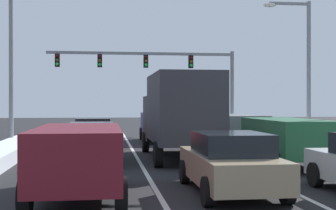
% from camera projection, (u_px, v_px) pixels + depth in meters
% --- Properties ---
extents(ground_plane, '(120.00, 120.00, 0.00)m').
position_uv_depth(ground_plane, '(189.00, 166.00, 17.45)').
color(ground_plane, black).
extents(lane_stripe_between_right_lane_and_center_lane, '(0.14, 34.72, 0.01)m').
position_uv_depth(lane_stripe_between_right_lane_and_center_lane, '(216.00, 156.00, 20.80)').
color(lane_stripe_between_right_lane_and_center_lane, silver).
rests_on(lane_stripe_between_right_lane_and_center_lane, ground).
extents(lane_stripe_between_center_lane_and_left_lane, '(0.14, 34.72, 0.01)m').
position_uv_depth(lane_stripe_between_center_lane_and_left_lane, '(136.00, 157.00, 20.36)').
color(lane_stripe_between_center_lane_and_left_lane, silver).
rests_on(lane_stripe_between_center_lane_and_left_lane, ground).
extents(snow_bank_right_shoulder, '(1.83, 34.72, 0.78)m').
position_uv_depth(snow_bank_right_shoulder, '(333.00, 145.00, 21.47)').
color(snow_bank_right_shoulder, silver).
rests_on(snow_bank_right_shoulder, ground).
extents(snow_bank_left_shoulder, '(1.49, 34.72, 0.52)m').
position_uv_depth(snow_bank_left_shoulder, '(6.00, 152.00, 19.69)').
color(snow_bank_left_shoulder, silver).
rests_on(snow_bank_left_shoulder, ground).
extents(suv_green_right_lane_second, '(2.16, 4.90, 1.67)m').
position_uv_depth(suv_green_right_lane_second, '(287.00, 137.00, 17.39)').
color(suv_green_right_lane_second, '#1E5633').
rests_on(suv_green_right_lane_second, ground).
extents(suv_gray_right_lane_third, '(2.16, 4.90, 1.67)m').
position_uv_depth(suv_gray_right_lane_third, '(237.00, 128.00, 24.07)').
color(suv_gray_right_lane_third, slate).
rests_on(suv_gray_right_lane_third, ground).
extents(sedan_tan_center_lane_nearest, '(2.00, 4.50, 1.51)m').
position_uv_depth(sedan_tan_center_lane_nearest, '(230.00, 162.00, 12.10)').
color(sedan_tan_center_lane_nearest, '#937F60').
rests_on(sedan_tan_center_lane_nearest, ground).
extents(box_truck_center_lane_second, '(2.53, 7.20, 3.36)m').
position_uv_depth(box_truck_center_lane_second, '(179.00, 112.00, 19.54)').
color(box_truck_center_lane_second, black).
rests_on(box_truck_center_lane_second, ground).
extents(suv_navy_center_lane_third, '(2.16, 4.90, 1.67)m').
position_uv_depth(suv_navy_center_lane_third, '(160.00, 124.00, 28.42)').
color(suv_navy_center_lane_third, navy).
rests_on(suv_navy_center_lane_third, ground).
extents(suv_maroon_left_lane_nearest, '(2.16, 4.90, 1.67)m').
position_uv_depth(suv_maroon_left_lane_nearest, '(78.00, 155.00, 11.50)').
color(suv_maroon_left_lane_nearest, maroon).
rests_on(suv_maroon_left_lane_nearest, ground).
extents(sedan_charcoal_left_lane_second, '(2.00, 4.50, 1.51)m').
position_uv_depth(sedan_charcoal_left_lane_second, '(91.00, 142.00, 18.38)').
color(sedan_charcoal_left_lane_second, '#38383D').
rests_on(sedan_charcoal_left_lane_second, ground).
extents(sedan_red_left_lane_third, '(2.00, 4.50, 1.51)m').
position_uv_depth(sedan_red_left_lane_third, '(93.00, 133.00, 24.22)').
color(sedan_red_left_lane_third, maroon).
rests_on(sedan_red_left_lane_third, ground).
extents(traffic_light_gantry, '(14.00, 0.47, 6.20)m').
position_uv_depth(traffic_light_gantry, '(163.00, 68.00, 36.37)').
color(traffic_light_gantry, slate).
rests_on(traffic_light_gantry, ground).
extents(street_lamp_right_far, '(2.66, 0.36, 7.75)m').
position_uv_depth(street_lamp_right_far, '(302.00, 58.00, 26.22)').
color(street_lamp_right_far, gray).
rests_on(street_lamp_right_far, ground).
extents(street_lamp_left_mid, '(2.66, 0.36, 8.77)m').
position_uv_depth(street_lamp_left_mid, '(18.00, 45.00, 24.48)').
color(street_lamp_left_mid, gray).
rests_on(street_lamp_left_mid, ground).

